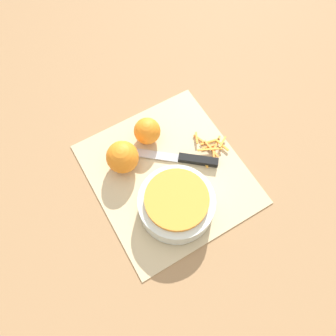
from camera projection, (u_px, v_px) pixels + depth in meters
name	position (u px, v px, depth m)	size (l,w,h in m)	color
ground_plane	(168.00, 174.00, 0.82)	(4.00, 4.00, 0.00)	#9E754C
cutting_board	(168.00, 173.00, 0.82)	(0.39, 0.36, 0.01)	#CCB284
bowl_speckled	(176.00, 203.00, 0.75)	(0.18, 0.18, 0.07)	silver
knife	(188.00, 159.00, 0.83)	(0.17, 0.20, 0.02)	black
orange_left	(147.00, 131.00, 0.83)	(0.07, 0.07, 0.07)	orange
orange_right	(122.00, 157.00, 0.79)	(0.08, 0.08, 0.08)	orange
peel_pile	(211.00, 149.00, 0.84)	(0.11, 0.10, 0.01)	orange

